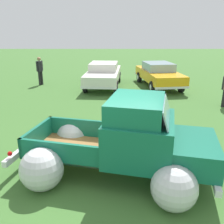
# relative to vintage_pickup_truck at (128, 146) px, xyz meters

# --- Properties ---
(ground_plane) EXTENTS (80.00, 80.00, 0.00)m
(ground_plane) POSITION_rel_vintage_pickup_truck_xyz_m (-0.38, 0.09, -0.76)
(ground_plane) COLOR #3D6B2D
(vintage_pickup_truck) EXTENTS (4.93, 3.55, 1.96)m
(vintage_pickup_truck) POSITION_rel_vintage_pickup_truck_xyz_m (0.00, 0.00, 0.00)
(vintage_pickup_truck) COLOR black
(vintage_pickup_truck) RESTS_ON ground
(show_car_0) EXTENTS (2.25, 4.82, 1.43)m
(show_car_0) POSITION_rel_vintage_pickup_truck_xyz_m (-0.88, 9.57, 0.03)
(show_car_0) COLOR black
(show_car_0) RESTS_ON ground
(show_car_1) EXTENTS (2.45, 4.86, 1.43)m
(show_car_1) POSITION_rel_vintage_pickup_truck_xyz_m (2.43, 9.57, 0.03)
(show_car_1) COLOR black
(show_car_1) RESTS_ON ground
(spectator_1) EXTENTS (0.46, 0.51, 1.72)m
(spectator_1) POSITION_rel_vintage_pickup_truck_xyz_m (-4.85, 10.08, 0.23)
(spectator_1) COLOR black
(spectator_1) RESTS_ON ground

